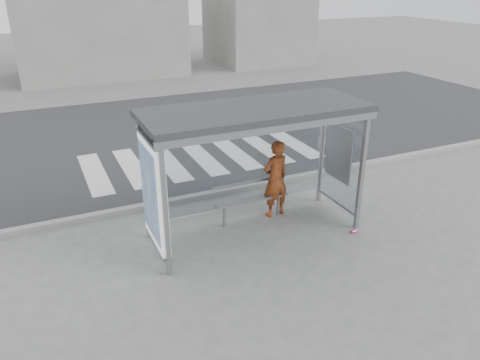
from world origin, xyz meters
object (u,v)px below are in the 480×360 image
at_px(bus_shelter, 236,142).
at_px(bench, 251,199).
at_px(soda_can, 354,231).
at_px(person, 275,179).

xyz_separation_m(bus_shelter, bench, (0.54, 0.44, -1.48)).
distance_m(bus_shelter, soda_can, 3.08).
bearing_deg(bench, bus_shelter, -140.71).
distance_m(bench, soda_can, 2.20).
bearing_deg(soda_can, person, 128.64).
xyz_separation_m(bus_shelter, person, (1.10, 0.45, -1.13)).
relative_size(bench, soda_can, 12.23).
bearing_deg(person, soda_can, 118.43).
relative_size(person, soda_can, 12.79).
height_order(bus_shelter, bench, bus_shelter).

